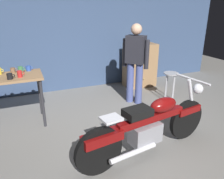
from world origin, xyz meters
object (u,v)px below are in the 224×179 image
person_standing (135,61)px  wooden_dresser (140,65)px  motorcycle (149,125)px  mug_brown_stoneware (13,70)px  mug_black_matte (10,76)px  shop_stool (171,79)px  mug_green_speckled (21,69)px  mug_red_diner (20,74)px  mug_blue_enamel (29,68)px

person_standing → wooden_dresser: size_ratio=1.52×
motorcycle → mug_brown_stoneware: motorcycle is taller
motorcycle → mug_black_matte: size_ratio=18.10×
shop_stool → wooden_dresser: wooden_dresser is taller
motorcycle → wooden_dresser: wooden_dresser is taller
person_standing → mug_green_speckled: 2.20m
wooden_dresser → mug_green_speckled: 2.99m
wooden_dresser → mug_black_matte: size_ratio=9.16×
mug_green_speckled → motorcycle: bearing=-48.6°
mug_red_diner → mug_green_speckled: bearing=86.3°
motorcycle → person_standing: (0.65, 1.67, 0.48)m
mug_brown_stoneware → mug_red_diner: size_ratio=0.99×
motorcycle → mug_brown_stoneware: size_ratio=19.73×
mug_brown_stoneware → mug_green_speckled: (0.13, -0.04, 0.01)m
mug_brown_stoneware → mug_blue_enamel: bearing=6.6°
mug_red_diner → person_standing: bearing=5.0°
shop_stool → mug_blue_enamel: (-2.84, 0.36, 0.45)m
wooden_dresser → mug_brown_stoneware: size_ratio=9.98×
mug_brown_stoneware → mug_red_diner: (0.11, -0.32, 0.01)m
mug_black_matte → wooden_dresser: bearing=21.2°
motorcycle → wooden_dresser: 2.89m
shop_stool → mug_brown_stoneware: 3.15m
motorcycle → wooden_dresser: size_ratio=1.98×
motorcycle → wooden_dresser: bearing=54.5°
person_standing → mug_blue_enamel: bearing=45.4°
person_standing → mug_blue_enamel: person_standing is taller
motorcycle → mug_red_diner: 2.21m
motorcycle → mug_red_diner: mug_red_diner is taller
shop_stool → mug_green_speckled: (-2.98, 0.30, 0.46)m
shop_stool → mug_green_speckled: 3.03m
person_standing → wooden_dresser: person_standing is taller
mug_brown_stoneware → mug_black_matte: bearing=-96.4°
mug_black_matte → shop_stool: bearing=0.7°
mug_brown_stoneware → mug_green_speckled: bearing=-16.0°
motorcycle → shop_stool: motorcycle is taller
motorcycle → person_standing: 1.86m
mug_brown_stoneware → mug_black_matte: mug_black_matte is taller
mug_green_speckled → mug_red_diner: bearing=-93.7°
person_standing → mug_green_speckled: (-2.20, 0.09, 0.03)m
wooden_dresser → mug_black_matte: (-3.01, -1.17, 0.40)m
mug_black_matte → mug_blue_enamel: bearing=53.5°
motorcycle → mug_green_speckled: size_ratio=19.23×
mug_blue_enamel → mug_red_diner: (-0.15, -0.35, 0.01)m
shop_stool → person_standing: bearing=164.9°
mug_blue_enamel → mug_black_matte: size_ratio=0.98×
wooden_dresser → mug_green_speckled: (-2.84, -0.83, 0.40)m
motorcycle → shop_stool: bearing=36.7°
mug_black_matte → mug_red_diner: 0.16m
person_standing → mug_green_speckled: size_ratio=14.77×
mug_blue_enamel → mug_brown_stoneware: size_ratio=1.07×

